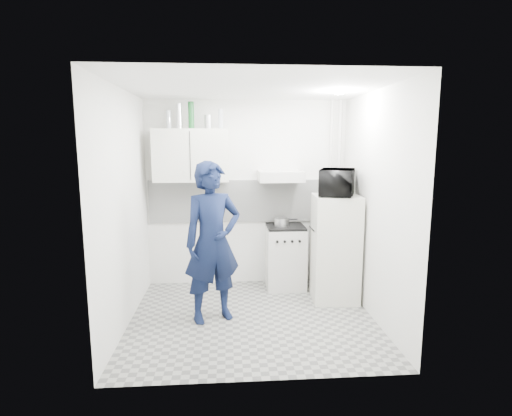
{
  "coord_description": "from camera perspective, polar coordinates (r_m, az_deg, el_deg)",
  "views": [
    {
      "loc": [
        -0.28,
        -4.37,
        2.02
      ],
      "look_at": [
        0.06,
        0.3,
        1.25
      ],
      "focal_mm": 28.0,
      "sensor_mm": 36.0,
      "label": 1
    }
  ],
  "objects": [
    {
      "name": "floor",
      "position": [
        4.82,
        -0.53,
        -15.43
      ],
      "size": [
        2.8,
        2.8,
        0.0
      ],
      "primitive_type": "plane",
      "color": "gray",
      "rests_on": "ground"
    },
    {
      "name": "ceiling",
      "position": [
        4.42,
        -0.58,
        16.88
      ],
      "size": [
        2.8,
        2.8,
        0.0
      ],
      "primitive_type": "plane",
      "color": "white",
      "rests_on": "wall_back"
    },
    {
      "name": "wall_back",
      "position": [
        5.67,
        -1.36,
        2.04
      ],
      "size": [
        2.8,
        0.0,
        2.8
      ],
      "primitive_type": "plane",
      "rotation": [
        1.57,
        0.0,
        0.0
      ],
      "color": "silver",
      "rests_on": "floor"
    },
    {
      "name": "wall_left",
      "position": [
        4.57,
        -18.36,
        -0.21
      ],
      "size": [
        0.0,
        2.6,
        2.6
      ],
      "primitive_type": "plane",
      "rotation": [
        1.57,
        0.0,
        1.57
      ],
      "color": "silver",
      "rests_on": "floor"
    },
    {
      "name": "wall_right",
      "position": [
        4.74,
        16.6,
        0.2
      ],
      "size": [
        0.0,
        2.6,
        2.6
      ],
      "primitive_type": "plane",
      "rotation": [
        1.57,
        0.0,
        -1.57
      ],
      "color": "silver",
      "rests_on": "floor"
    },
    {
      "name": "person",
      "position": [
        4.53,
        -6.21,
        -4.87
      ],
      "size": [
        0.78,
        0.65,
        1.82
      ],
      "primitive_type": "imported",
      "rotation": [
        0.0,
        0.0,
        0.39
      ],
      "color": "black",
      "rests_on": "floor"
    },
    {
      "name": "stove",
      "position": [
        5.66,
        4.19,
        -7.05
      ],
      "size": [
        0.53,
        0.53,
        0.85
      ],
      "primitive_type": "cube",
      "color": "beige",
      "rests_on": "floor"
    },
    {
      "name": "fridge",
      "position": [
        5.25,
        11.23,
        -5.62
      ],
      "size": [
        0.6,
        0.6,
        1.36
      ],
      "primitive_type": "cube",
      "rotation": [
        0.0,
        0.0,
        -0.07
      ],
      "color": "silver",
      "rests_on": "floor"
    },
    {
      "name": "stove_top",
      "position": [
        5.55,
        4.25,
        -2.67
      ],
      "size": [
        0.51,
        0.51,
        0.03
      ],
      "primitive_type": "cube",
      "color": "black",
      "rests_on": "stove"
    },
    {
      "name": "saucepan",
      "position": [
        5.51,
        3.68,
        -1.99
      ],
      "size": [
        0.2,
        0.2,
        0.11
      ],
      "primitive_type": "cylinder",
      "color": "silver",
      "rests_on": "stove_top"
    },
    {
      "name": "microwave",
      "position": [
        5.1,
        11.53,
        3.63
      ],
      "size": [
        0.7,
        0.58,
        0.33
      ],
      "primitive_type": "imported",
      "rotation": [
        0.0,
        0.0,
        1.23
      ],
      "color": "black",
      "rests_on": "fridge"
    },
    {
      "name": "bottle_b",
      "position": [
        5.51,
        -12.37,
        12.24
      ],
      "size": [
        0.06,
        0.06,
        0.24
      ],
      "primitive_type": "cylinder",
      "color": "#B2B7BC",
      "rests_on": "upper_cabinet"
    },
    {
      "name": "bottle_c",
      "position": [
        5.49,
        -10.95,
        12.75
      ],
      "size": [
        0.08,
        0.08,
        0.33
      ],
      "primitive_type": "cylinder",
      "color": "silver",
      "rests_on": "upper_cabinet"
    },
    {
      "name": "bottle_d",
      "position": [
        5.48,
        -9.25,
        12.94
      ],
      "size": [
        0.08,
        0.08,
        0.35
      ],
      "primitive_type": "cylinder",
      "color": "#144C1E",
      "rests_on": "upper_cabinet"
    },
    {
      "name": "canister_b",
      "position": [
        5.46,
        -6.88,
        12.1
      ],
      "size": [
        0.09,
        0.09,
        0.18
      ],
      "primitive_type": "cylinder",
      "color": "silver",
      "rests_on": "upper_cabinet"
    },
    {
      "name": "bottle_e",
      "position": [
        5.46,
        -5.06,
        12.54
      ],
      "size": [
        0.06,
        0.06,
        0.26
      ],
      "primitive_type": "cylinder",
      "color": "#B2B7BC",
      "rests_on": "upper_cabinet"
    },
    {
      "name": "upper_cabinet",
      "position": [
        5.47,
        -9.23,
        7.43
      ],
      "size": [
        1.0,
        0.35,
        0.7
      ],
      "primitive_type": "cube",
      "color": "silver",
      "rests_on": "wall_back"
    },
    {
      "name": "range_hood",
      "position": [
        5.44,
        3.52,
        4.57
      ],
      "size": [
        0.6,
        0.5,
        0.14
      ],
      "primitive_type": "cube",
      "color": "beige",
      "rests_on": "wall_back"
    },
    {
      "name": "backsplash",
      "position": [
        5.67,
        -1.35,
        1.02
      ],
      "size": [
        2.74,
        0.03,
        0.6
      ],
      "primitive_type": "cube",
      "color": "white",
      "rests_on": "wall_back"
    },
    {
      "name": "pipe_a",
      "position": [
        5.81,
        11.61,
        2.02
      ],
      "size": [
        0.05,
        0.05,
        2.6
      ],
      "primitive_type": "cylinder",
      "color": "beige",
      "rests_on": "floor"
    },
    {
      "name": "pipe_b",
      "position": [
        5.77,
        10.46,
        2.01
      ],
      "size": [
        0.04,
        0.04,
        2.6
      ],
      "primitive_type": "cylinder",
      "color": "beige",
      "rests_on": "floor"
    },
    {
      "name": "ceiling_spot_fixture",
      "position": [
        4.78,
        11.79,
        15.76
      ],
      "size": [
        0.1,
        0.1,
        0.02
      ],
      "primitive_type": "cylinder",
      "color": "white",
      "rests_on": "ceiling"
    }
  ]
}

